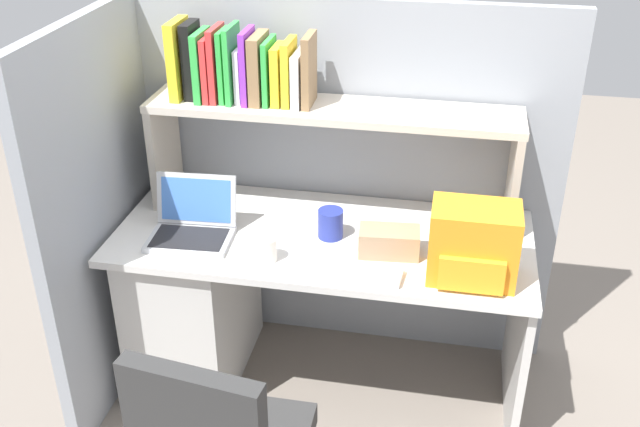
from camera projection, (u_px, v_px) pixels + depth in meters
The scene contains 12 objects.
ground_plane at pixel (322, 380), 3.21m from camera, with size 8.00×8.00×0.00m, color slate.
desk at pixel (230, 293), 3.08m from camera, with size 1.60×0.70×0.73m.
cubicle_partition_rear at pixel (339, 181), 3.17m from camera, with size 1.84×0.05×1.55m, color gray.
cubicle_partition_left at pixel (109, 210), 2.94m from camera, with size 0.05×1.06×1.55m, color gray.
overhead_hutch at pixel (332, 130), 2.86m from camera, with size 1.44×0.28×0.45m.
reference_books_on_shelf at pixel (240, 67), 2.81m from camera, with size 0.54×0.19×0.30m.
laptop at pixel (193, 224), 2.83m from camera, with size 0.33×0.28×0.22m.
backpack at pixel (473, 245), 2.54m from camera, with size 0.30×0.23×0.27m.
computer_mouse at pixel (393, 277), 2.57m from camera, with size 0.06×0.10×0.03m, color silver.
paper_cup at pixel (266, 249), 2.68m from camera, with size 0.08×0.08×0.09m, color white.
tissue_box at pixel (389, 242), 2.72m from camera, with size 0.22×0.12×0.10m, color #9E7F60.
snack_canister at pixel (331, 224), 2.82m from camera, with size 0.10×0.10×0.11m, color navy.
Camera 1 is at (0.46, -2.43, 2.18)m, focal length 41.68 mm.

